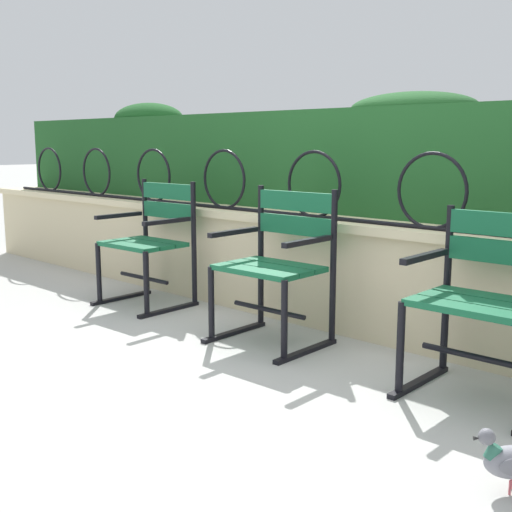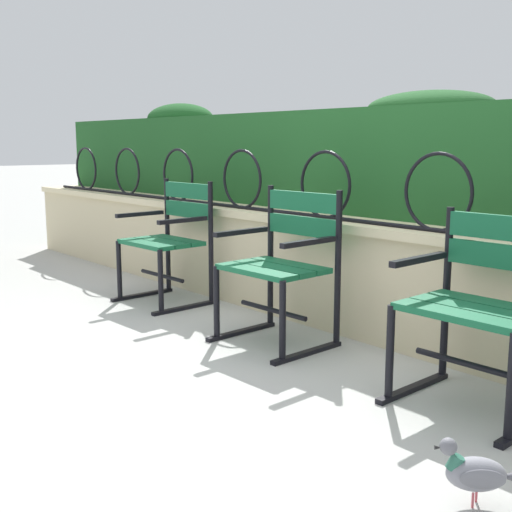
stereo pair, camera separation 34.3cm
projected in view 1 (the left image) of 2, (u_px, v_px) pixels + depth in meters
ground_plane at (235, 363)px, 3.42m from camera, size 60.00×60.00×0.00m
stone_wall at (345, 273)px, 4.05m from camera, size 8.44×0.41×0.67m
iron_arch_fence at (317, 189)px, 4.02m from camera, size 7.88×0.02×0.42m
hedge_row at (397, 157)px, 4.23m from camera, size 8.27×0.60×0.82m
park_chair_left at (151, 239)px, 4.62m from camera, size 0.59×0.54×0.87m
park_chair_centre at (278, 262)px, 3.74m from camera, size 0.60×0.54×0.88m
park_chair_right at (489, 297)px, 2.91m from camera, size 0.61×0.53×0.84m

